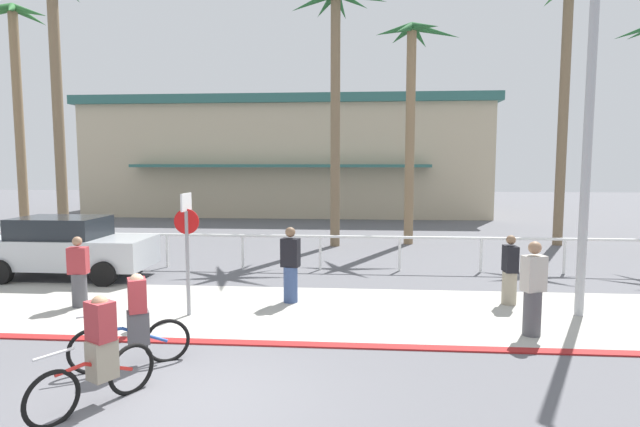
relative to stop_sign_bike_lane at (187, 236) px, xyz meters
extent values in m
plane|color=#5B5B60|center=(1.20, 6.28, -1.68)|extent=(80.00, 80.00, 0.00)
cube|color=#ADAAA0|center=(1.20, 0.48, -1.67)|extent=(44.00, 4.00, 0.02)
cube|color=maroon|center=(1.20, -1.52, -1.66)|extent=(44.00, 0.24, 0.03)
cube|color=#BCAD8E|center=(-0.95, 22.59, 1.57)|extent=(23.64, 8.61, 6.49)
cube|color=#2D605B|center=(-0.95, 22.59, 5.06)|extent=(24.24, 9.21, 0.50)
cube|color=#2D605B|center=(-0.95, 17.78, 1.32)|extent=(16.55, 1.20, 0.16)
cylinder|color=white|center=(1.20, 4.78, -0.68)|extent=(25.75, 0.08, 0.08)
cylinder|color=white|center=(-7.00, 4.78, -1.18)|extent=(0.08, 0.08, 1.00)
cylinder|color=white|center=(-4.66, 4.78, -1.18)|extent=(0.08, 0.08, 1.00)
cylinder|color=white|center=(-2.31, 4.78, -1.18)|extent=(0.08, 0.08, 1.00)
cylinder|color=white|center=(0.03, 4.78, -1.18)|extent=(0.08, 0.08, 1.00)
cylinder|color=white|center=(2.37, 4.78, -1.18)|extent=(0.08, 0.08, 1.00)
cylinder|color=white|center=(4.71, 4.78, -1.18)|extent=(0.08, 0.08, 1.00)
cylinder|color=white|center=(7.05, 4.78, -1.18)|extent=(0.08, 0.08, 1.00)
cylinder|color=white|center=(9.39, 4.78, -1.18)|extent=(0.08, 0.08, 1.00)
cylinder|color=gray|center=(0.00, 0.00, -0.58)|extent=(0.08, 0.08, 2.20)
cube|color=white|center=(0.00, 0.00, 0.70)|extent=(0.04, 0.56, 0.36)
cylinder|color=red|center=(0.00, 0.00, 0.30)|extent=(0.52, 0.03, 0.52)
cylinder|color=#9EA0A5|center=(8.09, 0.63, 2.07)|extent=(0.18, 0.18, 7.50)
cylinder|color=#846B4C|center=(-10.16, 9.59, 2.95)|extent=(0.36, 0.36, 9.26)
cone|color=#2D6B33|center=(-9.45, 9.59, 7.40)|extent=(1.50, 0.32, 0.69)
cone|color=#2D6B33|center=(-9.83, 10.16, 7.38)|extent=(0.98, 1.38, 0.72)
cone|color=#2D6B33|center=(-10.52, 10.21, 7.46)|extent=(1.02, 1.44, 0.57)
cone|color=#2D6B33|center=(-9.79, 8.95, 7.34)|extent=(1.07, 1.52, 0.80)
cylinder|color=#756047|center=(-7.00, 7.14, 3.13)|extent=(0.36, 0.36, 9.60)
cylinder|color=#756047|center=(2.59, 9.14, 3.00)|extent=(0.36, 0.36, 9.36)
cone|color=#235B2D|center=(3.18, 9.63, 7.53)|extent=(1.42, 1.27, 0.62)
cone|color=#235B2D|center=(2.75, 10.05, 7.45)|extent=(0.65, 1.95, 0.77)
cone|color=#235B2D|center=(2.20, 9.82, 7.43)|extent=(1.11, 1.60, 0.80)
cone|color=#235B2D|center=(1.74, 9.45, 7.46)|extent=(1.89, 0.95, 0.76)
cylinder|color=#846B4C|center=(5.44, 9.87, 2.47)|extent=(0.36, 0.36, 8.29)
cone|color=#235B2D|center=(6.33, 9.87, 6.39)|extent=(1.85, 0.32, 0.75)
cone|color=#235B2D|center=(5.78, 10.47, 6.35)|extent=(1.02, 1.44, 0.82)
cone|color=#235B2D|center=(5.10, 10.45, 6.43)|extent=(0.99, 1.39, 0.67)
cone|color=#235B2D|center=(4.76, 9.87, 6.46)|extent=(1.42, 0.32, 0.61)
cone|color=#235B2D|center=(5.11, 9.30, 6.37)|extent=(1.00, 1.41, 0.78)
cone|color=#235B2D|center=(5.83, 9.19, 6.43)|extent=(1.10, 1.59, 0.67)
cylinder|color=#756047|center=(11.17, 10.04, 3.24)|extent=(0.36, 0.36, 9.84)
cube|color=#B2B7BC|center=(-4.42, 3.18, -0.95)|extent=(4.40, 1.80, 0.80)
cube|color=#1E2328|center=(-4.67, 3.18, -0.27)|extent=(2.29, 1.58, 0.56)
cylinder|color=black|center=(-3.01, 4.08, -1.35)|extent=(0.66, 0.22, 0.66)
cylinder|color=black|center=(-3.01, 2.28, -1.35)|extent=(0.66, 0.22, 0.66)
cylinder|color=black|center=(-5.83, 4.08, -1.35)|extent=(0.66, 0.22, 0.66)
cylinder|color=black|center=(-5.83, 2.28, -1.35)|extent=(0.66, 0.22, 0.66)
torus|color=black|center=(-0.50, -2.90, -1.35)|extent=(0.66, 0.40, 0.72)
torus|color=black|center=(0.46, -2.38, -1.35)|extent=(0.66, 0.40, 0.72)
cylinder|color=#2851A8|center=(0.17, -2.54, -1.20)|extent=(0.63, 0.37, 0.35)
cylinder|color=#2851A8|center=(-0.29, -2.79, -1.06)|extent=(0.36, 0.23, 0.07)
cylinder|color=#2851A8|center=(0.09, -2.58, -1.13)|extent=(0.05, 0.05, 0.44)
cylinder|color=silver|center=(-0.46, -2.88, -0.80)|extent=(0.46, 0.27, 0.04)
cube|color=#4C4C51|center=(0.09, -2.58, -1.07)|extent=(0.41, 0.40, 0.52)
cube|color=#A33338|center=(0.09, -2.58, -0.55)|extent=(0.39, 0.42, 0.52)
sphere|color=#D6A884|center=(0.09, -2.58, -0.32)|extent=(0.22, 0.22, 0.22)
torus|color=black|center=(-0.17, -4.45, -1.35)|extent=(0.42, 0.65, 0.72)
torus|color=black|center=(0.39, -3.50, -1.35)|extent=(0.42, 0.65, 0.72)
cylinder|color=red|center=(0.22, -3.79, -1.20)|extent=(0.39, 0.62, 0.35)
cylinder|color=red|center=(-0.04, -4.25, -1.06)|extent=(0.24, 0.35, 0.07)
cylinder|color=red|center=(0.17, -3.88, -1.13)|extent=(0.05, 0.05, 0.44)
cylinder|color=silver|center=(-0.14, -4.41, -0.80)|extent=(0.29, 0.45, 0.04)
cube|color=gray|center=(0.17, -3.88, -1.07)|extent=(0.40, 0.42, 0.52)
cube|color=#A33338|center=(0.17, -3.88, -0.55)|extent=(0.42, 0.40, 0.52)
sphere|color=#9E7556|center=(0.17, -3.88, -0.32)|extent=(0.22, 0.22, 0.22)
cylinder|color=#4C4C51|center=(6.70, -0.71, -1.25)|extent=(0.42, 0.42, 0.85)
cube|color=#B7B2A8|center=(6.70, -0.71, -0.50)|extent=(0.47, 0.39, 0.65)
sphere|color=#9E7556|center=(6.70, -0.71, -0.03)|extent=(0.23, 0.23, 0.23)
cylinder|color=#384C7A|center=(1.98, 1.15, -1.26)|extent=(0.38, 0.38, 0.84)
cube|color=black|center=(1.98, 1.15, -0.52)|extent=(0.45, 0.34, 0.64)
sphere|color=brown|center=(1.98, 1.15, -0.05)|extent=(0.23, 0.23, 0.23)
cylinder|color=#4C4C51|center=(-2.62, 0.45, -1.30)|extent=(0.37, 0.37, 0.75)
cube|color=#A33338|center=(-2.62, 0.45, -0.63)|extent=(0.44, 0.32, 0.58)
sphere|color=#9E7556|center=(-2.62, 0.45, -0.21)|extent=(0.21, 0.21, 0.21)
cylinder|color=gray|center=(6.88, 1.36, -1.30)|extent=(0.33, 0.33, 0.76)
cube|color=black|center=(6.88, 1.36, -0.63)|extent=(0.28, 0.41, 0.58)
sphere|color=brown|center=(6.88, 1.36, -0.20)|extent=(0.21, 0.21, 0.21)
camera|label=1|loc=(3.53, -10.06, 1.51)|focal=28.52mm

